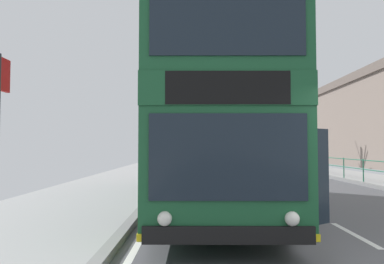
% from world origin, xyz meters
% --- Properties ---
extents(double_decker_bus_main, '(3.17, 10.88, 4.47)m').
position_xyz_m(double_decker_bus_main, '(-2.52, 6.04, 2.34)').
color(double_decker_bus_main, '#19512D').
rests_on(double_decker_bus_main, ground).
extents(pedestrian_railing_far_kerb, '(0.05, 28.45, 0.99)m').
position_xyz_m(pedestrian_railing_far_kerb, '(4.45, 11.57, 0.81)').
color(pedestrian_railing_far_kerb, '#236B4C').
rests_on(pedestrian_railing_far_kerb, ground).
extents(bare_tree_far_00, '(2.28, 2.47, 6.10)m').
position_xyz_m(bare_tree_far_00, '(5.61, 28.48, 3.44)').
color(bare_tree_far_00, '#4C3D2D').
rests_on(bare_tree_far_00, ground).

